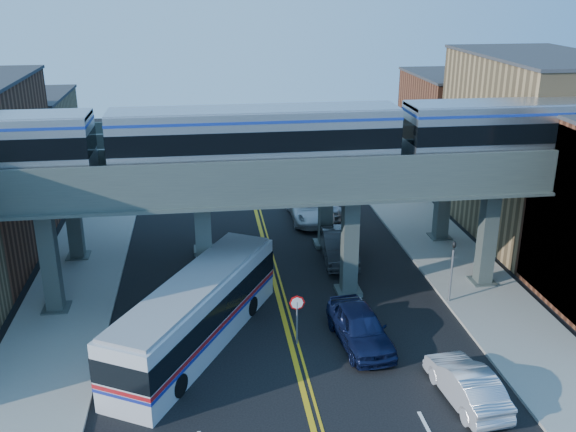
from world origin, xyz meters
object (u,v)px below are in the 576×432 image
Objects in this scene: transit_train at (255,137)px; transit_bus at (197,313)px; traffic_signal at (452,265)px; car_lane_b at (339,246)px; car_lane_d at (321,200)px; stop_sign at (297,312)px; car_lane_a at (360,327)px; car_lane_c at (310,208)px; car_parked_curb at (467,384)px.

transit_train is 3.65× the size of transit_bus.
traffic_signal reaches higher than car_lane_b.
stop_sign is at bearing -98.47° from car_lane_d.
transit_train reaches higher than car_lane_d.
transit_bus is at bearing 166.32° from car_lane_a.
traffic_signal is 13.89m from transit_bus.
transit_train reaches higher than car_lane_b.
transit_bus is 1.97× the size of car_lane_d.
traffic_signal is 8.28m from car_lane_b.
car_lane_a is (-5.86, -3.39, -1.38)m from traffic_signal.
stop_sign is 3.18m from car_lane_a.
car_lane_d is at bearing 65.80° from transit_train.
car_lane_b reaches higher than car_lane_c.
transit_train is 9.29m from transit_bus.
car_lane_c is at bearing 1.85° from transit_bus.
car_parked_curb is (2.27, -15.02, -0.11)m from car_lane_b.
car_lane_b is (1.07, 10.00, 0.00)m from car_lane_a.
transit_bus is at bearing -127.79° from transit_train.
car_lane_b is (8.89, 8.92, -0.74)m from transit_bus.
car_lane_d reaches higher than car_lane_c.
car_parked_curb is at bearing -106.64° from traffic_signal.
transit_bus reaches higher than car_lane_b.
transit_bus is (-3.34, -4.31, -7.52)m from transit_train.
car_lane_a is at bearing -91.90° from car_lane_c.
car_lane_b reaches higher than car_lane_a.
transit_bus reaches higher than car_lane_c.
transit_train is at bearing 106.03° from stop_sign.
car_lane_a is 1.10× the size of car_parked_curb.
transit_bus is 20.33m from car_lane_d.
car_lane_b is 0.91× the size of car_lane_c.
transit_bus is 2.02× the size of car_lane_c.
car_lane_c is (3.52, 17.03, -0.90)m from stop_sign.
traffic_signal is 0.67× the size of car_lane_c.
transit_train is 15.45m from car_lane_c.
stop_sign is 8.42m from car_parked_curb.
stop_sign is at bearing -102.01° from car_lane_c.
transit_bus is 12.75m from car_parked_curb.
car_parked_curb is (-2.51, -8.41, -1.49)m from traffic_signal.
car_lane_a is at bearing -91.92° from car_lane_b.
stop_sign is (1.44, -5.00, -7.43)m from transit_train.
car_lane_a is at bearing -89.30° from car_lane_d.
car_lane_d reaches higher than car_parked_curb.
stop_sign is at bearing -45.83° from car_parked_curb.
car_lane_a is 6.03m from car_parked_curb.
traffic_signal is at bearing 24.27° from car_lane_a.
car_lane_b is 0.89× the size of car_lane_d.
transit_train is at bearing -9.03° from transit_bus.
car_lane_c is at bearing 67.63° from transit_train.
transit_bus reaches higher than car_parked_curb.
car_lane_a is 0.96× the size of car_lane_b.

